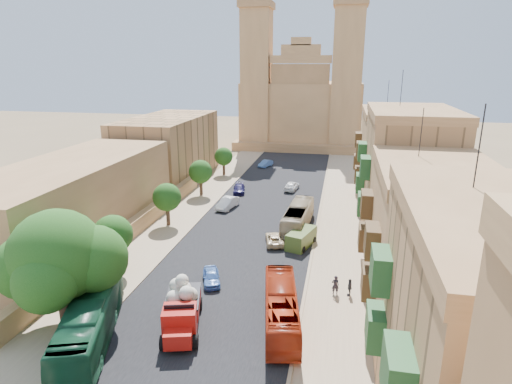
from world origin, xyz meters
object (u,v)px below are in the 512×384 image
at_px(street_tree_b, 167,197).
at_px(car_white_b, 292,186).
at_px(red_truck, 182,307).
at_px(bus_green_north, 89,322).
at_px(pedestrian_c, 350,287).
at_px(car_blue_b, 266,164).
at_px(olive_pickup, 301,238).
at_px(car_dkblue, 239,189).
at_px(bus_red_east, 281,308).
at_px(church, 302,103).
at_px(street_tree_c, 201,172).
at_px(street_tree_d, 224,157).
at_px(car_blue_a, 211,277).
at_px(pedestrian_a, 335,285).
at_px(car_white_a, 228,203).
at_px(bus_cream_east, 298,217).
at_px(ficus_tree, 59,259).
at_px(street_tree_a, 113,235).
at_px(car_cream, 275,239).

bearing_deg(street_tree_b, car_white_b, 54.12).
height_order(red_truck, bus_green_north, red_truck).
distance_m(red_truck, pedestrian_c, 13.50).
distance_m(red_truck, car_blue_b, 50.20).
distance_m(olive_pickup, pedestrian_c, 10.27).
distance_m(car_dkblue, car_white_b, 7.86).
height_order(olive_pickup, bus_red_east, bus_red_east).
xyz_separation_m(church, red_truck, (-1.08, -73.47, -7.91)).
xyz_separation_m(street_tree_c, bus_green_north, (3.50, -33.65, -1.88)).
xyz_separation_m(street_tree_d, car_blue_a, (9.00, -36.25, -2.54)).
xyz_separation_m(red_truck, pedestrian_a, (10.49, 6.80, -0.78)).
relative_size(church, car_white_a, 8.43).
distance_m(church, street_tree_b, 55.86).
bearing_deg(church, bus_cream_east, -84.72).
bearing_deg(car_blue_a, car_dkblue, 78.20).
xyz_separation_m(bus_green_north, car_blue_b, (2.35, 52.89, -0.94)).
distance_m(ficus_tree, street_tree_b, 20.08).
relative_size(bus_green_north, car_dkblue, 2.74).
relative_size(street_tree_a, bus_green_north, 0.49).
bearing_deg(bus_red_east, street_tree_c, -71.87).
height_order(church, bus_red_east, church).
distance_m(car_dkblue, pedestrian_c, 30.58).
relative_size(street_tree_d, car_blue_b, 1.30).
distance_m(red_truck, car_blue_a, 6.69).
height_order(ficus_tree, car_blue_a, ficus_tree).
bearing_deg(car_white_b, bus_green_north, 85.80).
distance_m(olive_pickup, car_blue_b, 35.61).
height_order(bus_cream_east, car_white_a, bus_cream_east).
bearing_deg(ficus_tree, street_tree_c, 91.03).
bearing_deg(church, red_truck, -90.85).
bearing_deg(pedestrian_a, ficus_tree, 11.49).
bearing_deg(street_tree_c, pedestrian_a, -51.12).
relative_size(red_truck, car_cream, 1.71).
distance_m(olive_pickup, car_white_a, 14.61).
xyz_separation_m(street_tree_b, red_truck, (8.92, -18.86, -1.73)).
distance_m(red_truck, car_white_b, 36.11).
xyz_separation_m(church, car_white_a, (-4.81, -47.49, -8.81)).
xyz_separation_m(red_truck, car_dkblue, (-3.92, 33.14, -1.03)).
relative_size(church, bus_cream_east, 3.71).
bearing_deg(church, car_cream, -87.04).
distance_m(street_tree_d, bus_cream_east, 26.64).
relative_size(street_tree_a, red_truck, 0.81).
bearing_deg(church, car_dkblue, -97.07).
height_order(red_truck, car_cream, red_truck).
bearing_deg(car_white_b, car_white_a, 62.94).
bearing_deg(street_tree_c, car_blue_a, -69.64).
bearing_deg(bus_red_east, bus_cream_east, -97.77).
bearing_deg(street_tree_c, bus_red_east, -61.61).
height_order(street_tree_a, street_tree_c, street_tree_a).
distance_m(street_tree_b, bus_red_east, 23.25).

